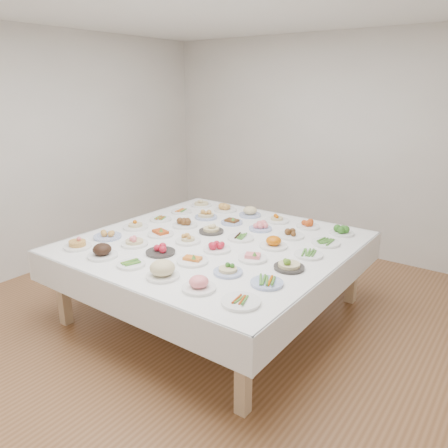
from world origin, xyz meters
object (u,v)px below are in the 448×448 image
Objects in this scene: display_table at (215,247)px; dish_0 at (77,242)px; dish_35 at (342,230)px; dish_18 at (161,219)px.

display_table is 1.26m from dish_0.
dish_0 reaches higher than dish_35.
display_table is 9.91× the size of dish_0.
dish_18 is at bearing 168.54° from display_table.
dish_35 is at bearing 22.02° from dish_18.
display_table is at bearing 44.70° from dish_0.
dish_18 is 1.92m from dish_35.
display_table is at bearing -11.46° from dish_18.
dish_0 is 2.52m from dish_35.
display_table is 10.27× the size of dish_18.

